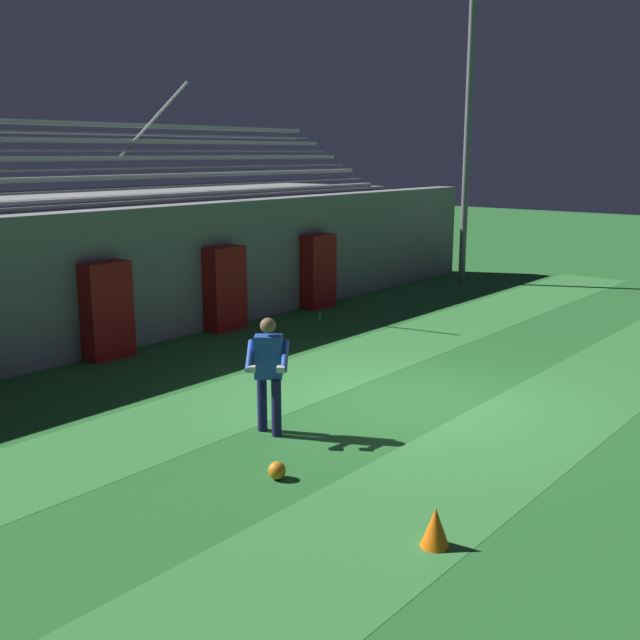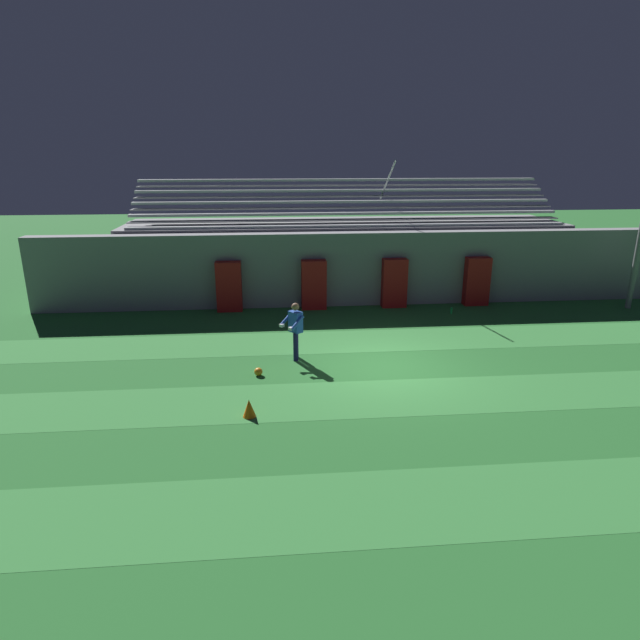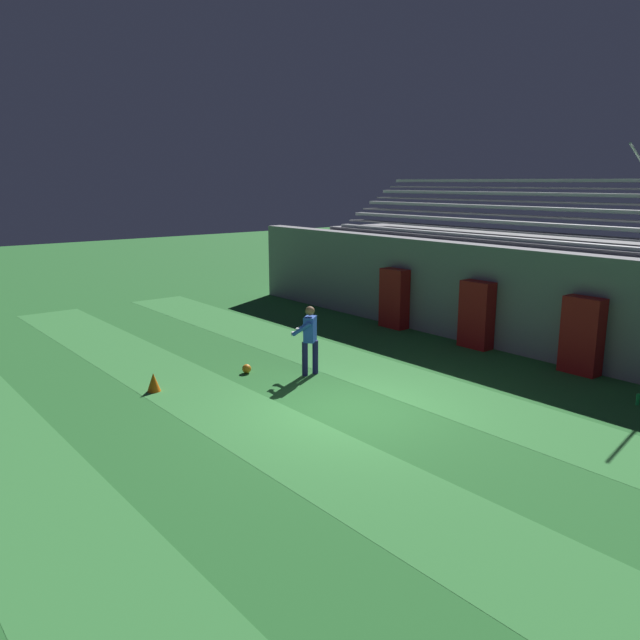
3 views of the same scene
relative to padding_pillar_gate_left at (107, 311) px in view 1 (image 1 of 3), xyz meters
The scene contains 13 objects.
ground_plane 6.22m from the padding_pillar_gate_left, 75.52° to the right, with size 80.00×80.00×0.00m, color #286B2D.
turf_stripe_mid 8.07m from the padding_pillar_gate_left, 78.95° to the right, with size 28.00×2.04×0.01m, color #38843D.
turf_stripe_far 4.18m from the padding_pillar_gate_left, 67.86° to the right, with size 28.00×2.04×0.01m, color #38843D.
back_wall 1.70m from the padding_pillar_gate_left, 19.70° to the left, with size 24.00×0.60×2.80m, color gray.
padding_pillar_gate_left is the anchor object (origin of this frame).
padding_pillar_gate_right 3.07m from the padding_pillar_gate_left, ahead, with size 0.93×0.44×1.86m, color maroon.
padding_pillar_far_right 6.31m from the padding_pillar_gate_left, ahead, with size 0.93×0.44×1.86m, color maroon.
bleacher_stand 3.33m from the padding_pillar_gate_left, 62.03° to the left, with size 18.00×4.05×5.43m.
floodlight_pole 12.88m from the padding_pillar_gate_left, ahead, with size 0.90×0.36×8.93m.
goalkeeper 5.22m from the padding_pillar_gate_left, 100.34° to the right, with size 0.73×0.74×1.67m.
soccer_ball 6.60m from the padding_pillar_gate_left, 107.57° to the right, with size 0.22×0.22×0.22m, color orange.
traffic_cone 8.84m from the padding_pillar_gate_left, 103.99° to the right, with size 0.30×0.30×0.42m, color orange.
water_bottle 5.18m from the padding_pillar_gate_left, 12.86° to the right, with size 0.07×0.07×0.24m, color green.
Camera 1 is at (-9.68, -6.09, 3.88)m, focal length 42.00 mm.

